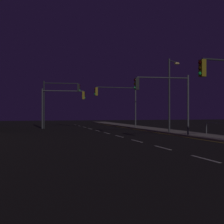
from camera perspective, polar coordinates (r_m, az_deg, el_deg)
ground_plane at (r=20.31m, az=4.34°, el=-5.55°), size 112.00×112.00×0.00m
sidewalk_right at (r=23.26m, az=19.32°, el=-4.69°), size 2.66×77.00×0.14m
lane_markings_center at (r=23.62m, az=1.42°, el=-4.79°), size 0.14×50.00×0.01m
lane_edge_line at (r=26.78m, az=10.36°, el=-4.24°), size 0.14×53.00×0.01m
traffic_light_far_right at (r=23.62m, az=10.04°, el=3.90°), size 4.54×0.78×4.82m
traffic_light_far_center at (r=36.06m, az=-9.67°, el=2.34°), size 5.24×0.77×4.85m
traffic_light_overhead_east at (r=36.23m, az=-10.23°, el=3.28°), size 4.44×0.86×5.79m
traffic_light_near_right at (r=34.87m, az=1.01°, el=2.88°), size 5.20×0.34×5.05m
street_lamp_far_end at (r=27.97m, az=11.42°, el=4.64°), size 1.59×1.09×6.82m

